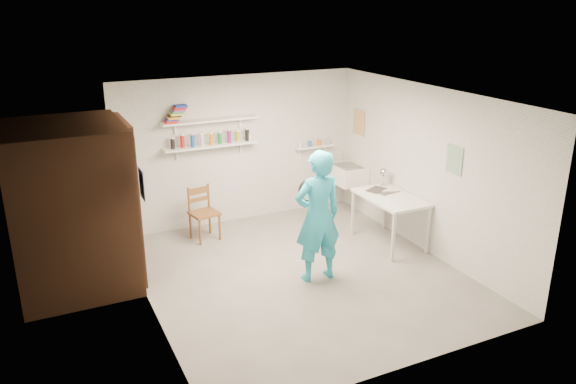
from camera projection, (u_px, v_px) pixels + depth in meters
name	position (u px, v px, depth m)	size (l,w,h in m)	color
floor	(301.00, 275.00, 7.56)	(4.00, 4.50, 0.02)	slate
ceiling	(302.00, 95.00, 6.77)	(4.00, 4.50, 0.02)	silver
wall_back	(238.00, 149.00, 9.09)	(4.00, 0.02, 2.40)	silver
wall_front	(411.00, 261.00, 5.24)	(4.00, 0.02, 2.40)	silver
wall_left	(143.00, 215.00, 6.35)	(0.02, 4.50, 2.40)	silver
wall_right	(427.00, 170.00, 7.99)	(0.02, 4.50, 2.40)	silver
doorway_recess	(129.00, 202.00, 7.32)	(0.02, 0.90, 2.00)	black
corridor_box	(71.00, 207.00, 7.01)	(1.40, 1.50, 2.10)	brown
door_lintel	(123.00, 123.00, 6.98)	(0.06, 1.05, 0.10)	brown
door_jamb_near	(139.00, 215.00, 6.90)	(0.06, 0.10, 2.00)	brown
door_jamb_far	(124.00, 191.00, 7.75)	(0.06, 0.10, 2.00)	brown
shelf_lower	(211.00, 146.00, 8.73)	(1.50, 0.22, 0.03)	white
shelf_upper	(210.00, 120.00, 8.60)	(1.50, 0.22, 0.03)	white
ledge_shelf	(314.00, 147.00, 9.60)	(0.70, 0.14, 0.03)	white
poster_left	(142.00, 184.00, 6.28)	(0.01, 0.28, 0.36)	#334C7F
poster_right_a	(359.00, 122.00, 9.40)	(0.01, 0.34, 0.42)	#995933
poster_right_b	(454.00, 160.00, 7.41)	(0.01, 0.30, 0.38)	#3F724C
belfast_sink	(348.00, 174.00, 9.50)	(0.48, 0.60, 0.30)	white
man	(318.00, 216.00, 7.18)	(0.64, 0.42, 1.76)	#27A6C3
wall_clock	(310.00, 190.00, 7.27)	(0.32, 0.32, 0.04)	#F0E7A4
wooden_chair	(204.00, 213.00, 8.53)	(0.40, 0.38, 0.85)	brown
work_table	(389.00, 220.00, 8.38)	(0.68, 1.14, 0.76)	silver
desk_lamp	(384.00, 172.00, 8.65)	(0.14, 0.14, 0.14)	silver
spray_cans	(211.00, 139.00, 8.70)	(1.31, 0.06, 0.17)	black
book_stack	(176.00, 114.00, 8.34)	(0.34, 0.14, 0.25)	red
ledge_pots	(314.00, 143.00, 9.58)	(0.48, 0.07, 0.09)	silver
papers	(391.00, 196.00, 8.25)	(0.30, 0.22, 0.02)	silver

